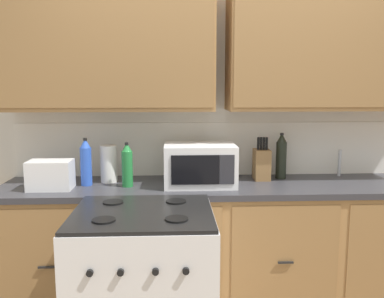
% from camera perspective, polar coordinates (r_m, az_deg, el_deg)
% --- Properties ---
extents(wall_unit, '(4.20, 0.40, 2.47)m').
position_cam_1_polar(wall_unit, '(2.98, 3.91, 9.96)').
color(wall_unit, silver).
rests_on(wall_unit, ground_plane).
extents(counter_run, '(3.03, 0.64, 0.93)m').
position_cam_1_polar(counter_run, '(3.00, 4.11, -13.30)').
color(counter_run, black).
rests_on(counter_run, ground_plane).
extents(stove_range, '(0.76, 0.68, 0.95)m').
position_cam_1_polar(stove_range, '(2.42, -6.64, -19.22)').
color(stove_range, white).
rests_on(stove_range, ground_plane).
extents(microwave, '(0.48, 0.37, 0.28)m').
position_cam_1_polar(microwave, '(2.80, 1.07, -2.17)').
color(microwave, white).
rests_on(microwave, counter_run).
extents(toaster, '(0.28, 0.18, 0.19)m').
position_cam_1_polar(toaster, '(2.84, -19.02, -3.41)').
color(toaster, white).
rests_on(toaster, counter_run).
extents(knife_block, '(0.11, 0.14, 0.31)m').
position_cam_1_polar(knife_block, '(3.00, 9.63, -2.05)').
color(knife_block, olive).
rests_on(knife_block, counter_run).
extents(sink_faucet, '(0.02, 0.02, 0.20)m').
position_cam_1_polar(sink_faucet, '(3.27, 19.76, -1.83)').
color(sink_faucet, '#B2B5BA').
rests_on(sink_faucet, counter_run).
extents(paper_towel_roll, '(0.12, 0.12, 0.26)m').
position_cam_1_polar(paper_towel_roll, '(2.95, -11.47, -2.01)').
color(paper_towel_roll, white).
rests_on(paper_towel_roll, counter_run).
extents(bottle_green, '(0.07, 0.07, 0.30)m').
position_cam_1_polar(bottle_green, '(2.78, -8.97, -2.23)').
color(bottle_green, '#237A38').
rests_on(bottle_green, counter_run).
extents(bottle_dark, '(0.08, 0.08, 0.33)m').
position_cam_1_polar(bottle_dark, '(3.07, 12.26, -0.99)').
color(bottle_dark, black).
rests_on(bottle_dark, counter_run).
extents(bottle_blue, '(0.08, 0.08, 0.32)m').
position_cam_1_polar(bottle_blue, '(2.87, -14.49, -1.81)').
color(bottle_blue, blue).
rests_on(bottle_blue, counter_run).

